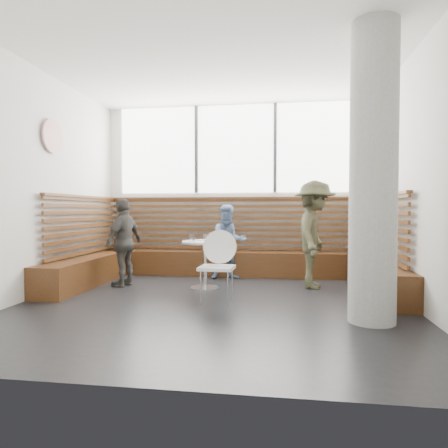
# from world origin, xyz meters

# --- Properties ---
(room) EXTENTS (5.00, 5.00, 3.20)m
(room) POSITION_xyz_m (0.00, 0.00, 1.60)
(room) COLOR silver
(room) RESTS_ON ground
(booth) EXTENTS (5.00, 2.50, 1.44)m
(booth) POSITION_xyz_m (0.00, 1.77, 0.41)
(booth) COLOR #3D220F
(booth) RESTS_ON ground
(concrete_column) EXTENTS (0.50, 0.50, 3.20)m
(concrete_column) POSITION_xyz_m (1.85, -0.60, 1.60)
(concrete_column) COLOR gray
(concrete_column) RESTS_ON ground
(wall_art) EXTENTS (0.03, 0.50, 0.50)m
(wall_art) POSITION_xyz_m (-2.46, 0.40, 2.30)
(wall_art) COLOR white
(wall_art) RESTS_ON room
(cafe_table) EXTENTS (0.72, 0.72, 0.74)m
(cafe_table) POSITION_xyz_m (-0.29, 0.96, 0.53)
(cafe_table) COLOR silver
(cafe_table) RESTS_ON ground
(cafe_chair) EXTENTS (0.45, 0.44, 0.95)m
(cafe_chair) POSITION_xyz_m (0.05, 0.09, 0.56)
(cafe_chair) COLOR white
(cafe_chair) RESTS_ON ground
(adult_man) EXTENTS (0.79, 1.17, 1.67)m
(adult_man) POSITION_xyz_m (1.39, 1.26, 0.84)
(adult_man) COLOR #3F3F2A
(adult_man) RESTS_ON ground
(child_back) EXTENTS (0.76, 0.68, 1.31)m
(child_back) POSITION_xyz_m (-0.05, 1.89, 0.65)
(child_back) COLOR #617DA8
(child_back) RESTS_ON ground
(child_left) EXTENTS (0.53, 0.88, 1.40)m
(child_left) POSITION_xyz_m (-1.62, 1.00, 0.70)
(child_left) COLOR #43413C
(child_left) RESTS_ON ground
(plate_near) EXTENTS (0.19, 0.19, 0.01)m
(plate_near) POSITION_xyz_m (-0.36, 1.06, 0.74)
(plate_near) COLOR white
(plate_near) RESTS_ON cafe_table
(plate_far) EXTENTS (0.19, 0.19, 0.01)m
(plate_far) POSITION_xyz_m (-0.22, 1.13, 0.74)
(plate_far) COLOR white
(plate_far) RESTS_ON cafe_table
(glass_left) EXTENTS (0.07, 0.07, 0.11)m
(glass_left) POSITION_xyz_m (-0.48, 0.90, 0.79)
(glass_left) COLOR white
(glass_left) RESTS_ON cafe_table
(glass_mid) EXTENTS (0.07, 0.07, 0.11)m
(glass_mid) POSITION_xyz_m (-0.26, 0.86, 0.79)
(glass_mid) COLOR white
(glass_mid) RESTS_ON cafe_table
(glass_right) EXTENTS (0.07, 0.07, 0.11)m
(glass_right) POSITION_xyz_m (-0.05, 0.95, 0.79)
(glass_right) COLOR white
(glass_right) RESTS_ON cafe_table
(menu_card) EXTENTS (0.23, 0.18, 0.00)m
(menu_card) POSITION_xyz_m (-0.20, 0.77, 0.74)
(menu_card) COLOR #A5C64C
(menu_card) RESTS_ON cafe_table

